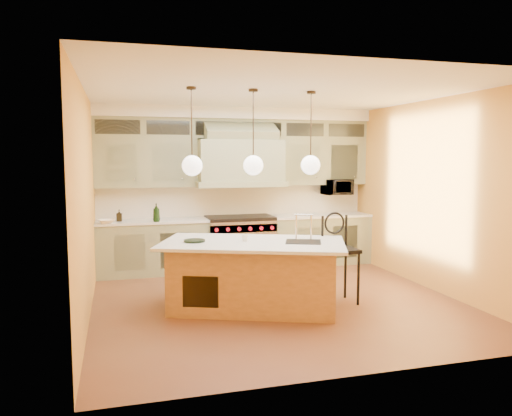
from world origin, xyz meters
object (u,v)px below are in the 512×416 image
object	(u,v)px
range	(240,242)
kitchen_island	(254,274)
counter_stool	(339,251)
microwave	(337,187)

from	to	relation	value
range	kitchen_island	bearing A→B (deg)	-99.37
range	kitchen_island	xyz separation A→B (m)	(-0.40, -2.40, -0.01)
counter_stool	microwave	distance (m)	2.85
range	microwave	world-z (taller)	microwave
range	counter_stool	bearing A→B (deg)	-70.88
kitchen_island	counter_stool	world-z (taller)	kitchen_island
counter_stool	microwave	bearing A→B (deg)	63.60
counter_stool	microwave	size ratio (longest dim) A/B	2.31
kitchen_island	counter_stool	size ratio (longest dim) A/B	2.14
range	counter_stool	size ratio (longest dim) A/B	0.96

